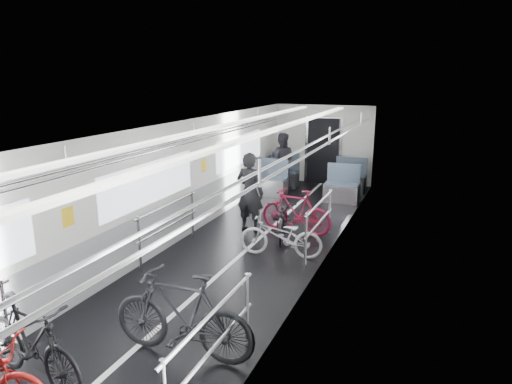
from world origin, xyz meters
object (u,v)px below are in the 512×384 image
bike_right_mid (281,236)px  person_standing (250,192)px  bike_right_near (182,314)px  bike_aisle (283,217)px  bike_right_far (296,211)px  person_seated (282,161)px  bike_left_mid (32,343)px

bike_right_mid → person_standing: 1.62m
bike_right_near → bike_aisle: bike_right_near is taller
bike_right_mid → bike_right_far: bearing=177.9°
bike_aisle → bike_right_near: bearing=-103.1°
bike_right_near → bike_right_far: (-0.05, 4.73, -0.07)m
person_standing → person_seated: (-0.62, 3.96, -0.04)m
bike_aisle → person_seated: (-1.40, 4.06, 0.39)m
bike_left_mid → bike_right_far: bearing=-0.5°
bike_right_far → person_seated: bearing=-149.5°
bike_right_far → person_seated: size_ratio=0.97×
bike_right_near → person_standing: person_standing is taller
bike_left_mid → bike_aisle: size_ratio=1.03×
bike_left_mid → person_standing: size_ratio=0.97×
bike_left_mid → bike_right_far: (1.19, 5.77, -0.02)m
bike_right_far → bike_aisle: 0.39m
bike_left_mid → bike_right_near: bike_right_near is taller
bike_right_far → person_standing: 1.05m
person_seated → bike_right_near: bearing=89.8°
bike_right_mid → bike_right_far: bike_right_far is taller
bike_right_near → bike_right_mid: 3.36m
bike_left_mid → bike_right_far: 5.89m
bike_right_mid → bike_right_near: bearing=-8.9°
bike_left_mid → bike_right_far: bike_left_mid is taller
bike_aisle → bike_right_far: bearing=47.7°
bike_left_mid → bike_right_near: 1.62m
bike_right_near → bike_right_far: bearing=178.0°
bike_right_mid → bike_aisle: (-0.30, 1.02, 0.02)m
bike_right_far → bike_right_mid: bearing=12.8°
bike_left_mid → person_standing: 5.54m
bike_left_mid → person_standing: person_standing is taller
bike_right_mid → bike_aisle: bearing=-171.0°
bike_right_mid → person_seated: person_seated is taller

